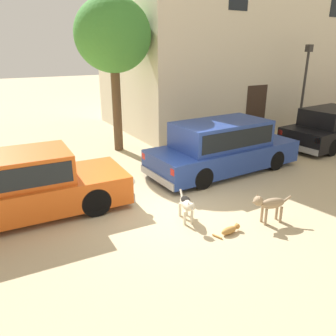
{
  "coord_description": "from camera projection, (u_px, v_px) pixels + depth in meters",
  "views": [
    {
      "loc": [
        -3.51,
        -6.17,
        3.57
      ],
      "look_at": [
        0.16,
        0.2,
        0.9
      ],
      "focal_mm": 35.5,
      "sensor_mm": 36.0,
      "label": 1
    }
  ],
  "objects": [
    {
      "name": "stray_cat",
      "position": [
        230.0,
        230.0,
        6.76
      ],
      "size": [
        0.64,
        0.22,
        0.17
      ],
      "rotation": [
        0.0,
        0.0,
        0.07
      ],
      "color": "#B77F3D",
      "rests_on": "ground_plane"
    },
    {
      "name": "stray_dog_tan",
      "position": [
        269.0,
        204.0,
        7.04
      ],
      "size": [
        0.97,
        0.35,
        0.7
      ],
      "rotation": [
        0.0,
        0.0,
        2.92
      ],
      "color": "#997F60",
      "rests_on": "ground_plane"
    },
    {
      "name": "parked_sedan_third",
      "position": [
        333.0,
        127.0,
        12.66
      ],
      "size": [
        4.67,
        2.06,
        1.45
      ],
      "rotation": [
        0.0,
        0.0,
        0.08
      ],
      "color": "black",
      "rests_on": "ground_plane"
    },
    {
      "name": "parked_sedan_second",
      "position": [
        222.0,
        146.0,
        9.95
      ],
      "size": [
        4.88,
        1.93,
        1.55
      ],
      "rotation": [
        0.0,
        0.0,
        0.03
      ],
      "color": "navy",
      "rests_on": "ground_plane"
    },
    {
      "name": "acacia_tree_left",
      "position": [
        113.0,
        36.0,
        11.01
      ],
      "size": [
        2.58,
        2.33,
        5.2
      ],
      "color": "brown",
      "rests_on": "ground_plane"
    },
    {
      "name": "parked_sedan_nearest",
      "position": [
        26.0,
        185.0,
        7.32
      ],
      "size": [
        4.59,
        1.89,
        1.46
      ],
      "rotation": [
        0.0,
        0.0,
        -0.05
      ],
      "color": "#D15619",
      "rests_on": "ground_plane"
    },
    {
      "name": "street_lamp",
      "position": [
        305.0,
        79.0,
        13.58
      ],
      "size": [
        0.22,
        0.22,
        3.69
      ],
      "color": "#2D2B28",
      "rests_on": "ground_plane"
    },
    {
      "name": "stray_dog_spotted",
      "position": [
        187.0,
        204.0,
        7.14
      ],
      "size": [
        0.38,
        0.96,
        0.61
      ],
      "rotation": [
        0.0,
        0.0,
        4.42
      ],
      "color": "beige",
      "rests_on": "ground_plane"
    },
    {
      "name": "apartment_block",
      "position": [
        246.0,
        38.0,
        16.62
      ],
      "size": [
        13.45,
        6.26,
        8.0
      ],
      "color": "beige",
      "rests_on": "ground_plane"
    },
    {
      "name": "ground_plane",
      "position": [
        166.0,
        207.0,
        7.89
      ],
      "size": [
        80.0,
        80.0,
        0.0
      ],
      "primitive_type": "plane",
      "color": "tan"
    }
  ]
}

